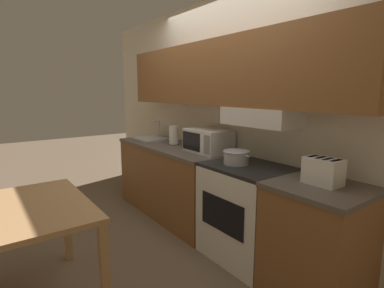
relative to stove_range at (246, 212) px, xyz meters
name	(u,v)px	position (x,y,z in m)	size (l,w,h in m)	color
ground_plane	(228,227)	(-0.55, 0.30, -0.44)	(16.00, 16.00, 0.00)	brown
wall_back	(228,97)	(-0.54, 0.24, 1.04)	(5.56, 0.38, 2.55)	silver
lower_counter_main	(172,180)	(-1.26, 0.00, 0.00)	(1.77, 0.63, 0.88)	brown
lower_counter_right_stub	(317,243)	(0.71, 0.00, 0.00)	(0.66, 0.63, 0.88)	brown
stove_range	(246,212)	(0.00, 0.00, 0.00)	(0.75, 0.61, 0.88)	white
cooking_pot	(236,157)	(-0.10, -0.05, 0.51)	(0.32, 0.24, 0.12)	#B7BABF
microwave	(208,141)	(-0.69, 0.10, 0.56)	(0.50, 0.35, 0.25)	white
toaster	(323,171)	(0.69, 0.03, 0.54)	(0.26, 0.17, 0.19)	white
sink_basin	(150,138)	(-1.83, 0.00, 0.46)	(0.48, 0.39, 0.25)	#B7BABF
paper_towel_roll	(174,135)	(-1.29, 0.04, 0.56)	(0.13, 0.13, 0.23)	black
dining_table	(28,221)	(-0.44, -1.71, 0.21)	(1.06, 0.79, 0.76)	tan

